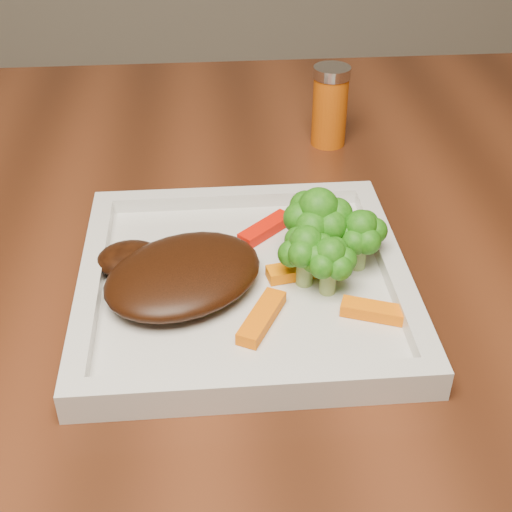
{
  "coord_description": "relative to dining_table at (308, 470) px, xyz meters",
  "views": [
    {
      "loc": [
        -0.23,
        -0.67,
        1.12
      ],
      "look_at": [
        -0.19,
        -0.2,
        0.79
      ],
      "focal_mm": 50.0,
      "sensor_mm": 36.0,
      "label": 1
    }
  ],
  "objects": [
    {
      "name": "carrot_6",
      "position": [
        -0.03,
        -0.1,
        0.39
      ],
      "size": [
        0.07,
        0.03,
        0.01
      ],
      "primitive_type": "cube",
      "rotation": [
        0.0,
        0.0,
        0.19
      ],
      "color": "orange",
      "rests_on": "plate"
    },
    {
      "name": "broccoli_0",
      "position": [
        -0.02,
        -0.08,
        0.42
      ],
      "size": [
        0.07,
        0.07,
        0.07
      ],
      "primitive_type": null,
      "rotation": [
        0.0,
        0.0,
        0.06
      ],
      "color": "#2A6110",
      "rests_on": "plate"
    },
    {
      "name": "broccoli_1",
      "position": [
        0.01,
        -0.09,
        0.42
      ],
      "size": [
        0.06,
        0.06,
        0.06
      ],
      "primitive_type": null,
      "rotation": [
        0.0,
        0.0,
        0.12
      ],
      "color": "#1B7914",
      "rests_on": "plate"
    },
    {
      "name": "dining_table",
      "position": [
        0.0,
        0.0,
        0.0
      ],
      "size": [
        1.6,
        0.9,
        0.75
      ],
      "primitive_type": null,
      "color": "#4F2412",
      "rests_on": "floor"
    },
    {
      "name": "carrot_2",
      "position": [
        -0.08,
        -0.16,
        0.39
      ],
      "size": [
        0.04,
        0.06,
        0.01
      ],
      "primitive_type": "cube",
      "rotation": [
        0.0,
        0.0,
        1.09
      ],
      "color": "#F26703",
      "rests_on": "plate"
    },
    {
      "name": "broccoli_2",
      "position": [
        -0.02,
        -0.12,
        0.42
      ],
      "size": [
        0.06,
        0.06,
        0.06
      ],
      "primitive_type": null,
      "rotation": [
        0.0,
        0.0,
        0.43
      ],
      "color": "#315D0F",
      "rests_on": "plate"
    },
    {
      "name": "steak",
      "position": [
        -0.14,
        -0.11,
        0.4
      ],
      "size": [
        0.17,
        0.16,
        0.03
      ],
      "primitive_type": "ellipsoid",
      "rotation": [
        0.0,
        0.0,
        0.61
      ],
      "color": "black",
      "rests_on": "plate"
    },
    {
      "name": "broccoli_3",
      "position": [
        -0.04,
        -0.11,
        0.42
      ],
      "size": [
        0.06,
        0.06,
        0.06
      ],
      "primitive_type": null,
      "rotation": [
        0.0,
        0.0,
        -0.14
      ],
      "color": "#147A15",
      "rests_on": "plate"
    },
    {
      "name": "carrot_3",
      "position": [
        0.02,
        -0.06,
        0.39
      ],
      "size": [
        0.05,
        0.03,
        0.01
      ],
      "primitive_type": "cube",
      "rotation": [
        0.0,
        0.0,
        0.46
      ],
      "color": "#D24503",
      "rests_on": "plate"
    },
    {
      "name": "spice_shaker",
      "position": [
        0.03,
        0.17,
        0.42
      ],
      "size": [
        0.04,
        0.04,
        0.09
      ],
      "primitive_type": "cylinder",
      "rotation": [
        0.0,
        0.0,
        0.08
      ],
      "color": "#BE500A",
      "rests_on": "dining_table"
    },
    {
      "name": "plate",
      "position": [
        -0.09,
        -0.1,
        0.38
      ],
      "size": [
        0.27,
        0.27,
        0.01
      ],
      "primitive_type": "cube",
      "color": "silver",
      "rests_on": "dining_table"
    },
    {
      "name": "carrot_1",
      "position": [
        0.02,
        -0.16,
        0.39
      ],
      "size": [
        0.06,
        0.04,
        0.01
      ],
      "primitive_type": "cube",
      "rotation": [
        0.0,
        0.0,
        -0.36
      ],
      "color": "#FF6F04",
      "rests_on": "plate"
    },
    {
      "name": "carrot_4",
      "position": [
        -0.06,
        -0.03,
        0.39
      ],
      "size": [
        0.05,
        0.05,
        0.01
      ],
      "primitive_type": "cube",
      "rotation": [
        0.0,
        0.0,
        0.75
      ],
      "color": "red",
      "rests_on": "plate"
    }
  ]
}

